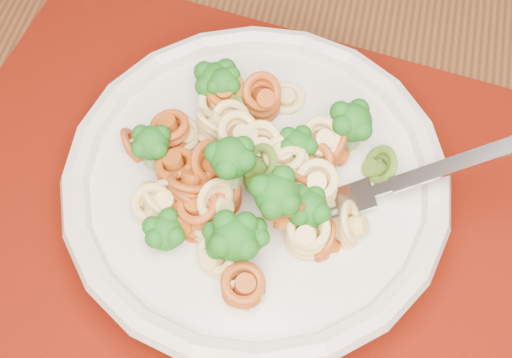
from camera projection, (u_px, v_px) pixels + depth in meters
The scene contains 5 objects.
dining_table at pixel (194, 118), 0.69m from camera, with size 1.61×1.34×0.76m.
placemat at pixel (231, 203), 0.52m from camera, with size 0.44×0.34×0.00m, color #651304.
pasta_bowl at pixel (256, 186), 0.49m from camera, with size 0.27×0.27×0.05m.
pasta_broccoli_heap at pixel (256, 175), 0.48m from camera, with size 0.23×0.23×0.06m, color #E8C372, non-canonical shape.
fork at pixel (355, 198), 0.47m from camera, with size 0.19×0.02×0.01m, color silver, non-canonical shape.
Camera 1 is at (-0.26, 0.39, 1.23)m, focal length 50.00 mm.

